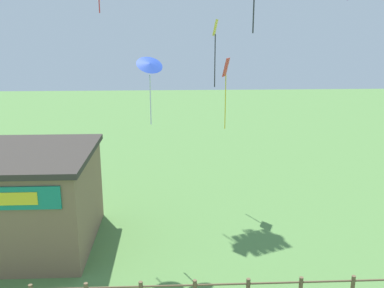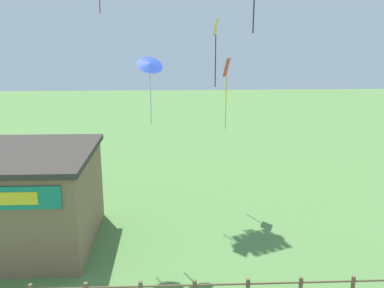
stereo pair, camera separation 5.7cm
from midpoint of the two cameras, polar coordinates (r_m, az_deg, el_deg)
seaside_building at (r=20.48m, az=-22.69°, el=-6.75°), size 7.00×6.12×4.32m
kite_red_diamond at (r=22.62m, az=4.46°, el=8.54°), size 0.47×0.73×3.75m
kite_yellow_diamond at (r=21.49m, az=3.03°, el=13.47°), size 0.33×0.59×3.27m
kite_blue_delta at (r=17.54m, az=-5.77°, el=10.29°), size 1.34×1.25×2.81m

